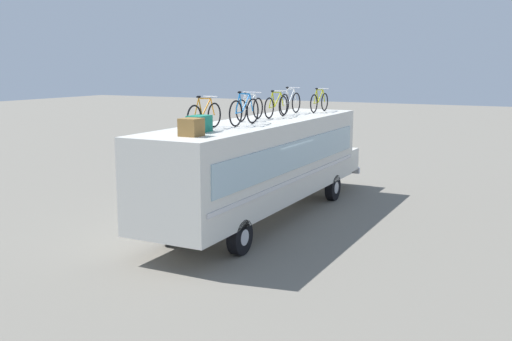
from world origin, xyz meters
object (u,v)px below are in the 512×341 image
object	(u,v)px
rooftop_bicycle_1	(204,115)
rooftop_bicycle_3	(250,108)
rooftop_bicycle_2	(244,111)
luggage_bag_2	(199,124)
rooftop_bicycle_5	(290,102)
rooftop_bicycle_4	(276,106)
bus	(264,161)
luggage_bag_1	(191,127)
rooftop_bicycle_6	(319,102)

from	to	relation	value
rooftop_bicycle_1	rooftop_bicycle_3	size ratio (longest dim) A/B	0.94
rooftop_bicycle_2	rooftop_bicycle_3	size ratio (longest dim) A/B	0.98
luggage_bag_2	rooftop_bicycle_5	xyz separation A→B (m)	(6.35, 0.29, 0.18)
rooftop_bicycle_4	rooftop_bicycle_5	bearing A→B (deg)	6.28
rooftop_bicycle_2	rooftop_bicycle_4	bearing A→B (deg)	6.13
bus	rooftop_bicycle_2	world-z (taller)	rooftop_bicycle_2
luggage_bag_1	rooftop_bicycle_5	distance (m)	7.21
rooftop_bicycle_3	rooftop_bicycle_4	world-z (taller)	rooftop_bicycle_4
rooftop_bicycle_6	rooftop_bicycle_4	bearing A→B (deg)	171.59
bus	rooftop_bicycle_2	xyz separation A→B (m)	(-1.63, -0.17, 1.67)
bus	rooftop_bicycle_3	size ratio (longest dim) A/B	6.80
luggage_bag_2	rooftop_bicycle_4	xyz separation A→B (m)	(4.84, 0.12, 0.16)
bus	rooftop_bicycle_4	xyz separation A→B (m)	(1.12, 0.13, 1.64)
rooftop_bicycle_4	rooftop_bicycle_6	size ratio (longest dim) A/B	1.00
rooftop_bicycle_3	rooftop_bicycle_6	xyz separation A→B (m)	(4.14, -0.69, -0.00)
rooftop_bicycle_4	rooftop_bicycle_1	bearing A→B (deg)	178.18
rooftop_bicycle_5	rooftop_bicycle_6	world-z (taller)	rooftop_bicycle_5
luggage_bag_1	rooftop_bicycle_3	distance (m)	4.40
rooftop_bicycle_5	rooftop_bicycle_2	bearing A→B (deg)	-173.82
rooftop_bicycle_5	rooftop_bicycle_6	size ratio (longest dim) A/B	0.99
rooftop_bicycle_5	rooftop_bicycle_4	bearing A→B (deg)	-173.72
rooftop_bicycle_3	rooftop_bicycle_5	xyz separation A→B (m)	(2.84, -0.11, 0.02)
rooftop_bicycle_2	rooftop_bicycle_4	world-z (taller)	rooftop_bicycle_2
bus	luggage_bag_2	distance (m)	4.00
rooftop_bicycle_4	rooftop_bicycle_6	xyz separation A→B (m)	(2.81, -0.42, -0.00)
rooftop_bicycle_6	rooftop_bicycle_2	bearing A→B (deg)	178.75
bus	rooftop_bicycle_3	distance (m)	1.70
rooftop_bicycle_4	rooftop_bicycle_5	distance (m)	1.52
bus	rooftop_bicycle_5	size ratio (longest dim) A/B	6.94
luggage_bag_2	rooftop_bicycle_6	distance (m)	7.66
luggage_bag_2	luggage_bag_1	bearing A→B (deg)	-159.84
rooftop_bicycle_3	rooftop_bicycle_4	xyz separation A→B (m)	(1.33, -0.28, 0.00)
luggage_bag_2	rooftop_bicycle_2	size ratio (longest dim) A/B	0.36
rooftop_bicycle_2	rooftop_bicycle_3	bearing A→B (deg)	22.00
rooftop_bicycle_3	rooftop_bicycle_6	bearing A→B (deg)	-9.53
rooftop_bicycle_2	rooftop_bicycle_3	xyz separation A→B (m)	(1.42, 0.57, -0.03)
luggage_bag_1	luggage_bag_2	distance (m)	0.89
luggage_bag_2	rooftop_bicycle_1	xyz separation A→B (m)	(0.65, 0.26, 0.16)
rooftop_bicycle_2	rooftop_bicycle_6	distance (m)	5.56
rooftop_bicycle_4	rooftop_bicycle_6	distance (m)	2.84
rooftop_bicycle_1	rooftop_bicycle_6	xyz separation A→B (m)	(6.99, -0.55, -0.01)
rooftop_bicycle_1	rooftop_bicycle_2	xyz separation A→B (m)	(1.44, -0.43, 0.03)
luggage_bag_2	rooftop_bicycle_1	distance (m)	0.72
rooftop_bicycle_1	rooftop_bicycle_6	bearing A→B (deg)	-4.48
bus	luggage_bag_2	bearing A→B (deg)	179.90
luggage_bag_2	bus	bearing A→B (deg)	-0.10
bus	rooftop_bicycle_5	world-z (taller)	rooftop_bicycle_5
rooftop_bicycle_2	rooftop_bicycle_4	distance (m)	2.76
rooftop_bicycle_1	luggage_bag_2	bearing A→B (deg)	-158.68
rooftop_bicycle_3	rooftop_bicycle_6	distance (m)	4.19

